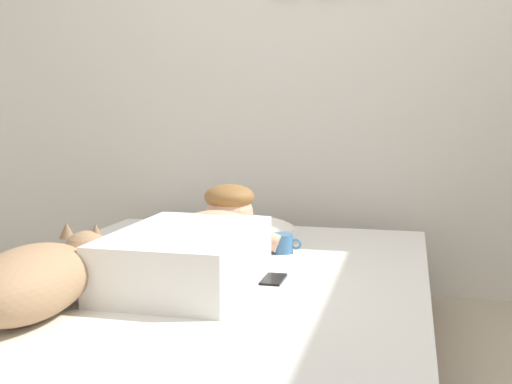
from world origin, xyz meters
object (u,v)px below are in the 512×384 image
(coffee_cup, at_px, (282,243))
(person_lying, at_px, (200,244))
(pillow, at_px, (236,228))
(dog, at_px, (38,279))
(cell_phone, at_px, (274,279))
(bed, at_px, (208,323))

(coffee_cup, bearing_deg, person_lying, -118.76)
(person_lying, bearing_deg, pillow, 93.16)
(pillow, relative_size, coffee_cup, 4.16)
(person_lying, relative_size, coffee_cup, 7.36)
(dog, xyz_separation_m, cell_phone, (0.55, 0.50, -0.10))
(bed, bearing_deg, pillow, 95.52)
(cell_phone, bearing_deg, dog, -137.86)
(coffee_cup, bearing_deg, pillow, 141.79)
(bed, relative_size, person_lying, 2.13)
(pillow, relative_size, dog, 0.90)
(pillow, bearing_deg, cell_phone, -63.80)
(dog, bearing_deg, cell_phone, 42.14)
(dog, relative_size, cell_phone, 4.11)
(coffee_cup, distance_m, cell_phone, 0.41)
(coffee_cup, xyz_separation_m, cell_phone, (0.05, -0.41, -0.03))
(person_lying, xyz_separation_m, cell_phone, (0.26, -0.03, -0.10))
(bed, height_order, cell_phone, cell_phone)
(pillow, height_order, dog, dog)
(coffee_cup, height_order, cell_phone, coffee_cup)
(bed, xyz_separation_m, cell_phone, (0.24, -0.03, 0.18))
(cell_phone, bearing_deg, coffee_cup, 97.36)
(bed, xyz_separation_m, dog, (-0.31, -0.54, 0.28))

